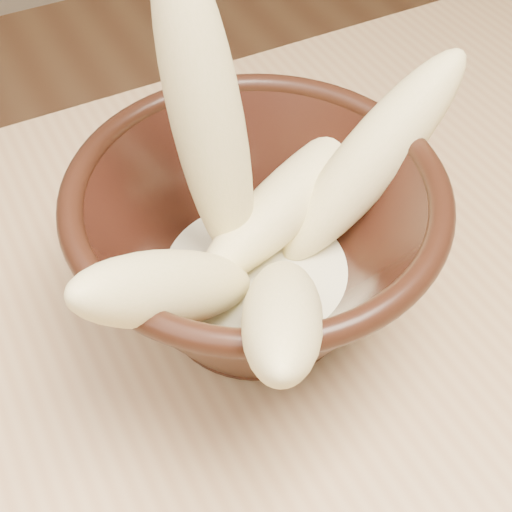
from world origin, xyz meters
The scene contains 8 objects.
table centered at (0.00, 0.00, 0.67)m, with size 1.20×0.80×0.75m.
bowl centered at (-0.03, 0.12, 0.82)m, with size 0.22×0.22×0.12m.
milk_puddle centered at (-0.03, 0.12, 0.79)m, with size 0.12×0.12×0.02m, color beige.
banana_upright centered at (-0.05, 0.15, 0.90)m, with size 0.04×0.04×0.21m, color #D5CA7E.
banana_left centered at (-0.10, 0.09, 0.85)m, with size 0.04×0.04×0.16m, color #D5CA7E.
banana_right centered at (0.05, 0.13, 0.85)m, with size 0.04×0.04×0.16m, color #D5CA7E.
banana_across centered at (0.01, 0.14, 0.82)m, with size 0.04×0.04×0.18m, color #D5CA7E.
banana_front centered at (-0.06, 0.05, 0.85)m, with size 0.04×0.04×0.18m, color #D5CA7E.
Camera 1 is at (-0.17, -0.14, 1.13)m, focal length 50.00 mm.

